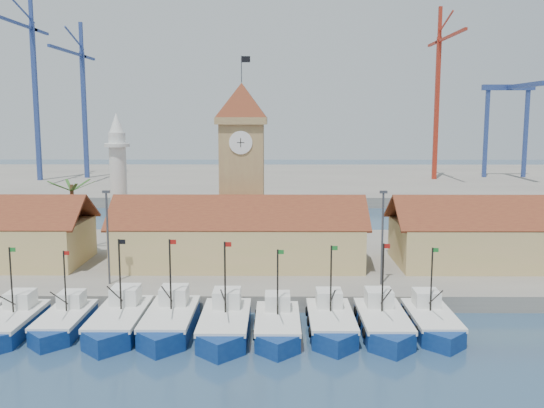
{
  "coord_description": "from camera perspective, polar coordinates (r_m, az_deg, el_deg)",
  "views": [
    {
      "loc": [
        3.96,
        -44.17,
        17.43
      ],
      "look_at": [
        3.53,
        18.0,
        8.38
      ],
      "focal_mm": 40.0,
      "sensor_mm": 36.0,
      "label": 1
    }
  ],
  "objects": [
    {
      "name": "crane_blue_near",
      "position": [
        158.27,
        -17.48,
        9.97
      ],
      "size": [
        1.0,
        32.01,
        38.14
      ],
      "color": "navy",
      "rests_on": "terminal"
    },
    {
      "name": "boat_2",
      "position": [
        53.91,
        -23.5,
        -10.44
      ],
      "size": [
        3.56,
        9.76,
        7.39
      ],
      "color": "navy",
      "rests_on": "ground"
    },
    {
      "name": "boat_6",
      "position": [
        49.31,
        -4.49,
        -11.43
      ],
      "size": [
        3.83,
        10.5,
        7.94
      ],
      "color": "navy",
      "rests_on": "ground"
    },
    {
      "name": "boat_9",
      "position": [
        50.4,
        10.46,
        -11.13
      ],
      "size": [
        3.71,
        10.17,
        7.69
      ],
      "color": "navy",
      "rests_on": "ground"
    },
    {
      "name": "lamp_posts",
      "position": [
        57.33,
        -3.07,
        -2.74
      ],
      "size": [
        80.7,
        0.25,
        9.03
      ],
      "color": "#3F3F44",
      "rests_on": "quay"
    },
    {
      "name": "crane_red_right",
      "position": [
        153.25,
        15.43,
        10.72
      ],
      "size": [
        1.0,
        30.75,
        41.21
      ],
      "color": "#A52A19",
      "rests_on": "terminal"
    },
    {
      "name": "boat_4",
      "position": [
        51.47,
        -14.25,
        -10.8
      ],
      "size": [
        3.85,
        10.55,
        7.98
      ],
      "color": "navy",
      "rests_on": "ground"
    },
    {
      "name": "hall_center",
      "position": [
        65.68,
        -3.07,
        -3.54
      ],
      "size": [
        27.04,
        10.13,
        7.61
      ],
      "color": "tan",
      "rests_on": "quay"
    },
    {
      "name": "quay",
      "position": [
        70.29,
        -2.86,
        -5.45
      ],
      "size": [
        140.0,
        32.0,
        1.5
      ],
      "primitive_type": "cube",
      "color": "gray",
      "rests_on": "ground"
    },
    {
      "name": "minaret",
      "position": [
        75.02,
        -14.25,
        2.14
      ],
      "size": [
        3.0,
        3.0,
        16.3
      ],
      "color": "silver",
      "rests_on": "quay"
    },
    {
      "name": "gantry",
      "position": [
        161.62,
        21.7,
        8.63
      ],
      "size": [
        13.0,
        22.0,
        23.2
      ],
      "color": "navy",
      "rests_on": "terminal"
    },
    {
      "name": "boat_5",
      "position": [
        50.62,
        -9.64,
        -10.99
      ],
      "size": [
        3.85,
        10.53,
        7.97
      ],
      "color": "navy",
      "rests_on": "ground"
    },
    {
      "name": "hall_right",
      "position": [
        71.31,
        23.58,
        -3.29
      ],
      "size": [
        31.2,
        10.13,
        7.61
      ],
      "color": "tan",
      "rests_on": "quay"
    },
    {
      "name": "boat_8",
      "position": [
        49.98,
        5.6,
        -11.23
      ],
      "size": [
        3.61,
        9.9,
        7.49
      ],
      "color": "navy",
      "rests_on": "ground"
    },
    {
      "name": "palm_tree",
      "position": [
        74.99,
        -18.24,
        -0.71
      ],
      "size": [
        5.6,
        5.03,
        8.39
      ],
      "color": "brown",
      "rests_on": "quay"
    },
    {
      "name": "clock_tower",
      "position": [
        70.49,
        -2.83,
        3.82
      ],
      "size": [
        5.8,
        5.8,
        22.7
      ],
      "color": "tan",
      "rests_on": "quay"
    },
    {
      "name": "crane_blue_far",
      "position": [
        155.86,
        -21.67,
        11.02
      ],
      "size": [
        1.0,
        34.21,
        43.8
      ],
      "color": "navy",
      "rests_on": "terminal"
    },
    {
      "name": "boat_10",
      "position": [
        51.75,
        14.88,
        -10.81
      ],
      "size": [
        3.49,
        9.57,
        7.24
      ],
      "color": "navy",
      "rests_on": "ground"
    },
    {
      "name": "terminal",
      "position": [
        155.09,
        -1.07,
        2.2
      ],
      "size": [
        240.0,
        80.0,
        2.0
      ],
      "primitive_type": "cube",
      "color": "gray",
      "rests_on": "ground"
    },
    {
      "name": "ground",
      "position": [
        47.65,
        -4.52,
        -13.2
      ],
      "size": [
        400.0,
        400.0,
        0.0
      ],
      "primitive_type": "plane",
      "color": "navy",
      "rests_on": "ground"
    },
    {
      "name": "boat_7",
      "position": [
        49.14,
        0.53,
        -11.55
      ],
      "size": [
        3.52,
        9.65,
        7.3
      ],
      "color": "navy",
      "rests_on": "ground"
    },
    {
      "name": "boat_3",
      "position": [
        53.0,
        -19.04,
        -10.57
      ],
      "size": [
        3.35,
        9.17,
        6.94
      ],
      "color": "navy",
      "rests_on": "ground"
    }
  ]
}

